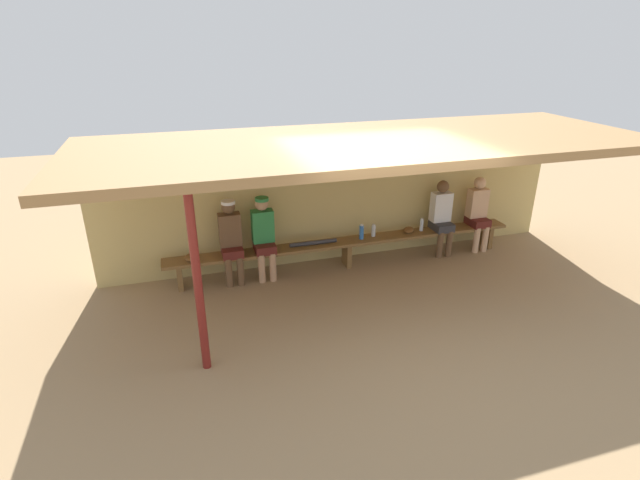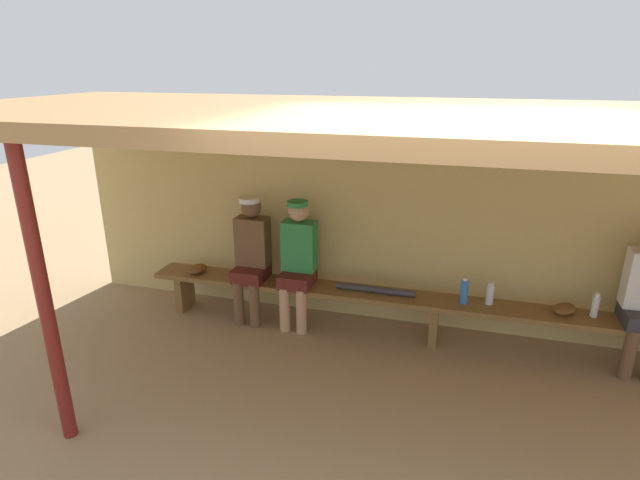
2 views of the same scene
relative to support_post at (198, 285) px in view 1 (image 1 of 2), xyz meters
name	(u,v)px [view 1 (image 1 of 2)]	position (x,y,z in m)	size (l,w,h in m)	color
ground_plane	(383,311)	(2.53, 0.55, -1.10)	(24.00, 24.00, 0.00)	#9E7F59
back_wall	(339,196)	(2.53, 2.55, 0.00)	(8.00, 0.20, 2.20)	tan
dugout_roof	(371,144)	(2.53, 1.25, 1.16)	(8.00, 2.80, 0.12)	#9E7547
support_post	(198,285)	(0.00, 0.00, 0.00)	(0.10, 0.10, 2.20)	maroon
bench	(347,244)	(2.53, 2.10, -0.71)	(6.00, 0.36, 0.46)	brown
player_leftmost	(478,211)	(5.02, 2.10, -0.37)	(0.34, 0.42, 1.34)	#591E19
player_rightmost	(231,238)	(0.61, 2.10, -0.35)	(0.34, 0.42, 1.34)	#591E19
player_shirtless_tan	(264,234)	(1.12, 2.10, -0.35)	(0.34, 0.42, 1.34)	#591E19
player_in_white	(442,215)	(4.29, 2.10, -0.37)	(0.34, 0.42, 1.34)	#333338
water_bottle_orange	(362,232)	(2.78, 2.10, -0.51)	(0.07, 0.07, 0.26)	blue
water_bottle_clear	(422,225)	(3.92, 2.14, -0.53)	(0.06, 0.06, 0.23)	silver
water_bottle_green	(373,231)	(3.02, 2.15, -0.54)	(0.07, 0.07, 0.22)	silver
baseball_glove_dark_brown	(190,257)	(-0.03, 2.08, -0.60)	(0.24, 0.17, 0.09)	brown
baseball_glove_tan	(409,230)	(3.68, 2.13, -0.60)	(0.24, 0.17, 0.09)	brown
baseball_bat	(313,243)	(1.93, 2.10, -0.61)	(0.07, 0.07, 0.80)	#333338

